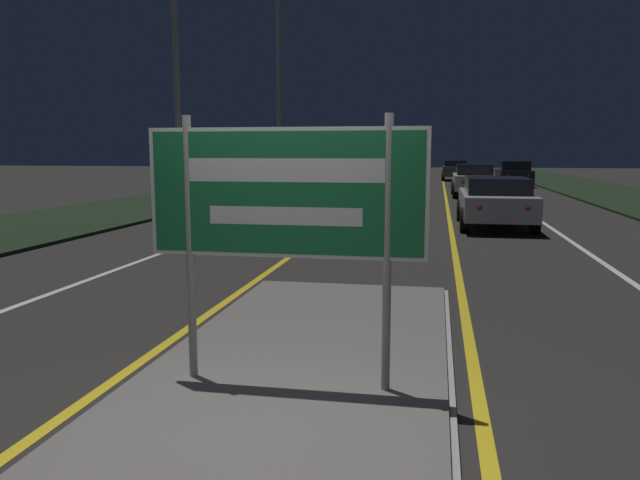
{
  "coord_description": "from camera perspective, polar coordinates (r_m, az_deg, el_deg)",
  "views": [
    {
      "loc": [
        1.2,
        -4.14,
        2.0
      ],
      "look_at": [
        0.0,
        2.21,
        1.09
      ],
      "focal_mm": 35.0,
      "sensor_mm": 36.0,
      "label": 1
    }
  ],
  "objects": [
    {
      "name": "median_island",
      "position": [
        5.37,
        -3.05,
        -13.44
      ],
      "size": [
        2.76,
        8.07,
        0.1
      ],
      "color": "#999993",
      "rests_on": "ground_plane"
    },
    {
      "name": "highway_sign",
      "position": [
        5.0,
        -3.2,
        3.51
      ],
      "size": [
        2.28,
        0.07,
        2.2
      ],
      "color": "#9E9E99",
      "rests_on": "median_island"
    },
    {
      "name": "lane_line_white_right",
      "position": [
        29.36,
        16.56,
        3.8
      ],
      "size": [
        0.12,
        70.0,
        0.01
      ],
      "color": "silver",
      "rests_on": "ground_plane"
    },
    {
      "name": "car_approaching_0",
      "position": [
        20.31,
        -8.78,
        4.33
      ],
      "size": [
        1.93,
        4.46,
        1.35
      ],
      "color": "silver",
      "rests_on": "ground_plane"
    },
    {
      "name": "centre_line_yellow_left",
      "position": [
        29.34,
        5.25,
        4.09
      ],
      "size": [
        0.12,
        70.0,
        0.01
      ],
      "color": "gold",
      "rests_on": "ground_plane"
    },
    {
      "name": "car_receding_1",
      "position": [
        29.23,
        13.83,
        5.42
      ],
      "size": [
        1.87,
        4.69,
        1.47
      ],
      "color": "silver",
      "rests_on": "ground_plane"
    },
    {
      "name": "verge_left",
      "position": [
        26.47,
        -13.22,
        3.57
      ],
      "size": [
        5.0,
        100.0,
        0.08
      ],
      "color": "black",
      "rests_on": "ground_plane"
    },
    {
      "name": "lane_line_white_left",
      "position": [
        29.7,
        0.18,
        4.18
      ],
      "size": [
        0.12,
        70.0,
        0.01
      ],
      "color": "silver",
      "rests_on": "ground_plane"
    },
    {
      "name": "ground_plane",
      "position": [
        4.75,
        -5.17,
        -16.96
      ],
      "size": [
        160.0,
        160.0,
        0.0
      ],
      "primitive_type": "plane",
      "color": "#282623"
    },
    {
      "name": "edge_line_white_right",
      "position": [
        29.82,
        22.31,
        3.59
      ],
      "size": [
        0.1,
        70.0,
        0.01
      ],
      "color": "silver",
      "rests_on": "ground_plane"
    },
    {
      "name": "edge_line_white_left",
      "position": [
        30.39,
        -5.41,
        4.23
      ],
      "size": [
        0.1,
        70.0,
        0.01
      ],
      "color": "silver",
      "rests_on": "ground_plane"
    },
    {
      "name": "car_receding_3",
      "position": [
        45.7,
        12.23,
        6.3
      ],
      "size": [
        1.84,
        4.42,
        1.42
      ],
      "color": "#4C514C",
      "rests_on": "ground_plane"
    },
    {
      "name": "centre_line_yellow_right",
      "position": [
        29.21,
        11.41,
        3.95
      ],
      "size": [
        0.12,
        70.0,
        0.01
      ],
      "color": "gold",
      "rests_on": "ground_plane"
    },
    {
      "name": "car_receding_2",
      "position": [
        38.8,
        17.31,
        5.85
      ],
      "size": [
        1.98,
        4.08,
        1.49
      ],
      "color": "black",
      "rests_on": "ground_plane"
    },
    {
      "name": "car_receding_0",
      "position": [
        17.4,
        15.74,
        3.51
      ],
      "size": [
        1.91,
        4.49,
        1.34
      ],
      "color": "#B7B7BC",
      "rests_on": "ground_plane"
    },
    {
      "name": "streetlight_left_far",
      "position": [
        31.69,
        -3.88,
        18.69
      ],
      "size": [
        0.64,
        0.64,
        11.5
      ],
      "color": "#9E9E99",
      "rests_on": "ground_plane"
    }
  ]
}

